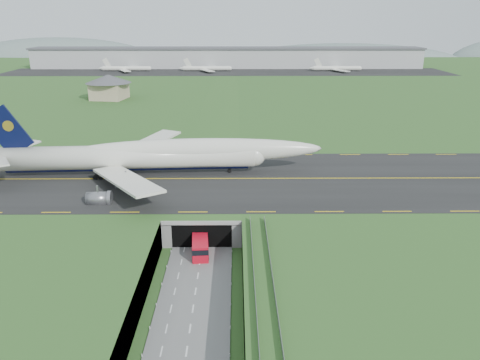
{
  "coord_description": "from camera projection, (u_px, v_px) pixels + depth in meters",
  "views": [
    {
      "loc": [
        7.01,
        -76.31,
        44.01
      ],
      "look_at": [
        7.72,
        20.0,
        10.31
      ],
      "focal_mm": 35.0,
      "sensor_mm": 36.0,
      "label": 1
    }
  ],
  "objects": [
    {
      "name": "tunnel_portal",
      "position": [
        204.0,
        215.0,
        101.18
      ],
      "size": [
        17.0,
        22.3,
        6.0
      ],
      "color": "gray",
      "rests_on": "ground"
    },
    {
      "name": "distant_hills",
      "position": [
        291.0,
        65.0,
        494.14
      ],
      "size": [
        700.0,
        91.0,
        60.0
      ],
      "color": "slate",
      "rests_on": "ground"
    },
    {
      "name": "airfield_deck",
      "position": [
        199.0,
        254.0,
        85.52
      ],
      "size": [
        800.0,
        800.0,
        6.0
      ],
      "primitive_type": "cube",
      "color": "gray",
      "rests_on": "ground"
    },
    {
      "name": "jumbo_jet",
      "position": [
        153.0,
        156.0,
        117.24
      ],
      "size": [
        86.77,
        57.08,
        18.91
      ],
      "rotation": [
        0.0,
        0.0,
        0.06
      ],
      "color": "silver",
      "rests_on": "ground"
    },
    {
      "name": "shuttle_tram",
      "position": [
        200.0,
        246.0,
        90.93
      ],
      "size": [
        3.75,
        8.47,
        3.35
      ],
      "rotation": [
        0.0,
        0.0,
        0.08
      ],
      "color": "red",
      "rests_on": "ground"
    },
    {
      "name": "trench_road",
      "position": [
        196.0,
        290.0,
        79.4
      ],
      "size": [
        12.0,
        75.0,
        0.2
      ],
      "primitive_type": "cube",
      "color": "slate",
      "rests_on": "ground"
    },
    {
      "name": "guideway",
      "position": [
        265.0,
        303.0,
        66.79
      ],
      "size": [
        3.0,
        53.0,
        7.05
      ],
      "color": "#A8A8A3",
      "rests_on": "ground"
    },
    {
      "name": "taxiway",
      "position": [
        208.0,
        179.0,
        115.64
      ],
      "size": [
        800.0,
        44.0,
        0.18
      ],
      "primitive_type": "cube",
      "color": "black",
      "rests_on": "airfield_deck"
    },
    {
      "name": "service_building",
      "position": [
        109.0,
        85.0,
        225.43
      ],
      "size": [
        24.78,
        24.78,
        11.81
      ],
      "rotation": [
        0.0,
        0.0,
        -0.16
      ],
      "color": "tan",
      "rests_on": "ground"
    },
    {
      "name": "cargo_terminal",
      "position": [
        227.0,
        57.0,
        364.5
      ],
      "size": [
        320.0,
        67.0,
        15.6
      ],
      "color": "#B2B2B2",
      "rests_on": "ground"
    },
    {
      "name": "ground",
      "position": [
        199.0,
        268.0,
        86.51
      ],
      "size": [
        900.0,
        900.0,
        0.0
      ],
      "primitive_type": "plane",
      "color": "#2D5622",
      "rests_on": "ground"
    }
  ]
}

